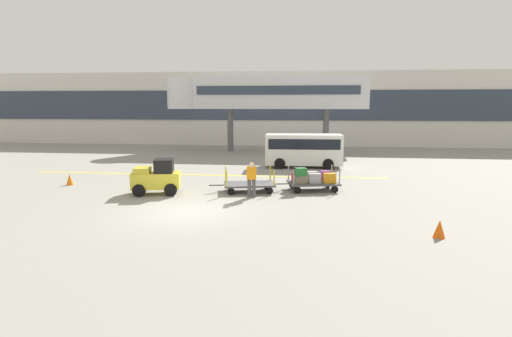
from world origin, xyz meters
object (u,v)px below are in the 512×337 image
shuttle_van (304,148)px  safety_cone_near (70,179)px  baggage_handler (251,178)px  baggage_tug (157,177)px  baggage_cart_lead (249,184)px  safety_cone_far (439,229)px  baggage_cart_middle (312,179)px

shuttle_van → safety_cone_near: shuttle_van is taller
baggage_handler → shuttle_van: (2.20, 9.07, 0.37)m
baggage_tug → baggage_cart_lead: bearing=12.5°
baggage_cart_lead → baggage_tug: bearing=-167.5°
baggage_tug → baggage_cart_lead: (4.06, 0.90, -0.41)m
safety_cone_near → safety_cone_far: (15.73, -6.45, 0.00)m
baggage_cart_middle → safety_cone_near: (-12.00, -0.05, -0.28)m
shuttle_van → safety_cone_far: size_ratio=8.84×
baggage_cart_lead → safety_cone_far: baggage_cart_lead is taller
baggage_tug → baggage_cart_lead: size_ratio=0.74×
baggage_cart_lead → safety_cone_far: (6.60, -5.87, -0.07)m
baggage_cart_middle → safety_cone_near: size_ratio=5.61×
baggage_handler → baggage_cart_middle: bearing=35.0°
baggage_cart_middle → shuttle_van: size_ratio=0.63×
baggage_handler → shuttle_van: 9.34m
baggage_cart_middle → baggage_handler: size_ratio=1.97×
safety_cone_far → safety_cone_near: bearing=157.7°
baggage_handler → safety_cone_near: bearing=169.3°
baggage_cart_lead → baggage_cart_middle: baggage_cart_middle is taller
baggage_cart_middle → shuttle_van: shuttle_van is taller
baggage_cart_lead → safety_cone_far: 8.83m
shuttle_van → safety_cone_far: bearing=-73.2°
baggage_handler → safety_cone_far: size_ratio=2.84×
baggage_handler → safety_cone_far: (6.34, -4.67, -0.59)m
baggage_cart_middle → shuttle_van: 7.29m
baggage_cart_lead → baggage_handler: (0.26, -1.19, 0.52)m
baggage_cart_middle → shuttle_van: (-0.41, 7.24, 0.68)m
baggage_cart_middle → baggage_handler: baggage_handler is taller
baggage_handler → safety_cone_far: 7.90m
baggage_handler → shuttle_van: shuttle_van is taller
shuttle_van → safety_cone_far: shuttle_van is taller
baggage_tug → safety_cone_far: 11.77m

